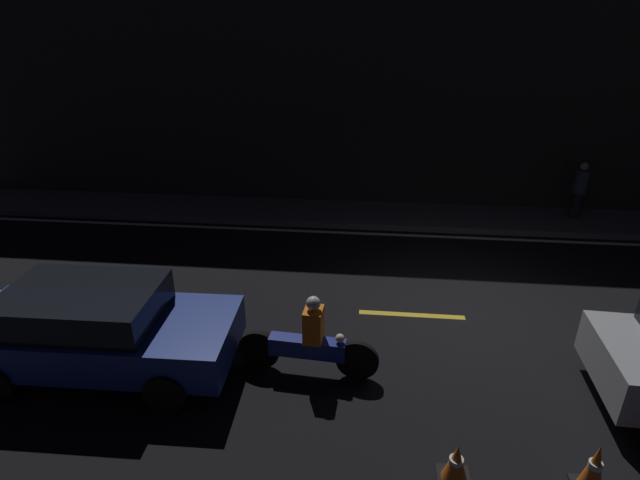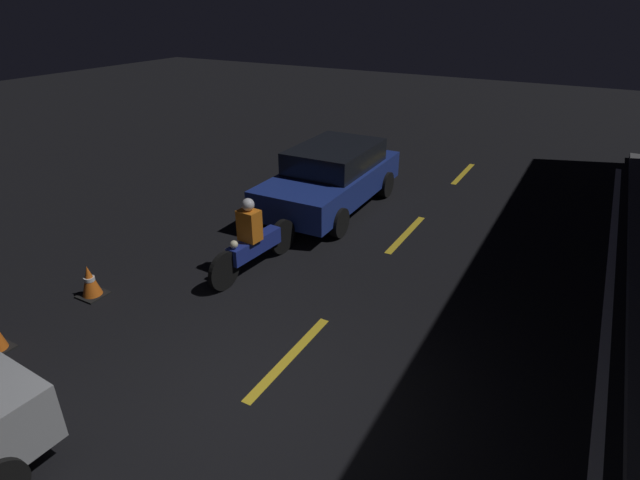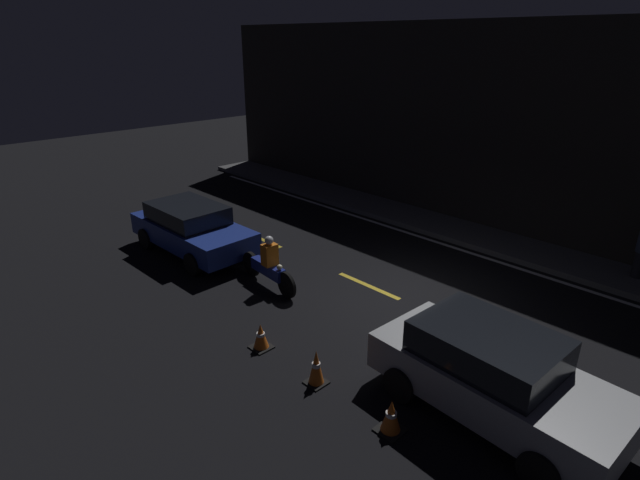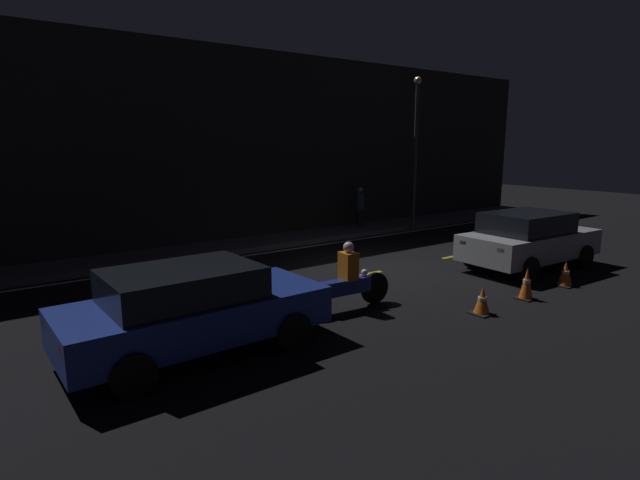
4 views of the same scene
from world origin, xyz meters
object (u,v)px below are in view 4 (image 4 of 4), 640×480
(pedestrian, at_px, (360,207))
(street_lamp, at_px, (416,146))
(sedan_blue, at_px, (193,308))
(traffic_cone_near, at_px, (482,301))
(traffic_cone_mid, at_px, (527,284))
(motorcycle, at_px, (344,283))
(hatchback_silver, at_px, (529,239))
(traffic_cone_far, at_px, (565,274))

(pedestrian, xyz_separation_m, street_lamp, (1.65, -1.25, 2.31))
(sedan_blue, relative_size, street_lamp, 0.73)
(pedestrian, distance_m, street_lamp, 3.10)
(traffic_cone_near, bearing_deg, traffic_cone_mid, 0.99)
(traffic_cone_mid, height_order, street_lamp, street_lamp)
(pedestrian, bearing_deg, traffic_cone_mid, -107.76)
(motorcycle, height_order, traffic_cone_near, motorcycle)
(motorcycle, bearing_deg, traffic_cone_near, -37.54)
(sedan_blue, distance_m, pedestrian, 12.10)
(sedan_blue, relative_size, pedestrian, 2.75)
(motorcycle, relative_size, street_lamp, 0.39)
(hatchback_silver, xyz_separation_m, street_lamp, (1.89, 5.97, 2.43))
(hatchback_silver, bearing_deg, pedestrian, 90.71)
(sedan_blue, distance_m, traffic_cone_mid, 7.13)
(hatchback_silver, bearing_deg, traffic_cone_mid, -146.32)
(motorcycle, height_order, traffic_cone_mid, motorcycle)
(hatchback_silver, xyz_separation_m, pedestrian, (0.24, 7.22, 0.12))
(sedan_blue, xyz_separation_m, street_lamp, (11.39, 5.92, 2.47))
(sedan_blue, distance_m, street_lamp, 13.08)
(sedan_blue, relative_size, traffic_cone_near, 7.55)
(sedan_blue, bearing_deg, traffic_cone_mid, -14.06)
(traffic_cone_far, bearing_deg, traffic_cone_mid, -178.92)
(traffic_cone_near, height_order, traffic_cone_mid, traffic_cone_mid)
(traffic_cone_far, height_order, pedestrian, pedestrian)
(motorcycle, bearing_deg, street_lamp, 39.49)
(traffic_cone_near, relative_size, pedestrian, 0.36)
(traffic_cone_near, height_order, street_lamp, street_lamp)
(street_lamp, bearing_deg, traffic_cone_mid, -120.65)
(traffic_cone_mid, relative_size, street_lamp, 0.12)
(pedestrian, relative_size, street_lamp, 0.27)
(traffic_cone_mid, xyz_separation_m, street_lamp, (4.45, 7.52, 2.89))
(hatchback_silver, bearing_deg, motorcycle, -179.72)
(sedan_blue, xyz_separation_m, hatchback_silver, (9.50, -0.05, 0.04))
(street_lamp, bearing_deg, traffic_cone_far, -110.21)
(motorcycle, distance_m, street_lamp, 10.26)
(hatchback_silver, bearing_deg, sedan_blue, -177.66)
(traffic_cone_mid, height_order, traffic_cone_far, traffic_cone_mid)
(hatchback_silver, height_order, pedestrian, pedestrian)
(traffic_cone_near, distance_m, traffic_cone_far, 3.30)
(sedan_blue, height_order, traffic_cone_far, sedan_blue)
(sedan_blue, distance_m, traffic_cone_far, 8.79)
(traffic_cone_near, relative_size, street_lamp, 0.10)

